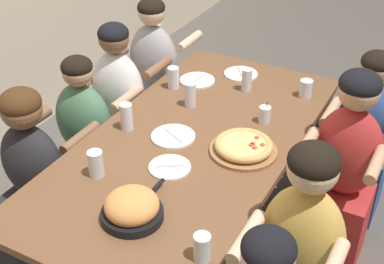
{
  "coord_description": "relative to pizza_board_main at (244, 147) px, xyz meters",
  "views": [
    {
      "loc": [
        -2.03,
        -1.09,
        2.34
      ],
      "look_at": [
        0.0,
        0.0,
        0.85
      ],
      "focal_mm": 50.0,
      "sensor_mm": 36.0,
      "label": 1
    }
  ],
  "objects": [
    {
      "name": "drinking_glass_b",
      "position": [
        0.7,
        -0.09,
        0.01
      ],
      "size": [
        0.08,
        0.08,
        0.1
      ],
      "color": "silver",
      "rests_on": "dining_table"
    },
    {
      "name": "diner_near_midright",
      "position": [
        0.35,
        -0.45,
        -0.27
      ],
      "size": [
        0.51,
        0.4,
        1.2
      ],
      "rotation": [
        0.0,
        0.0,
        1.57
      ],
      "color": "#B22D2D",
      "rests_on": "ground"
    },
    {
      "name": "ground_plane",
      "position": [
        -0.03,
        0.28,
        -0.83
      ],
      "size": [
        18.0,
        18.0,
        0.0
      ],
      "primitive_type": "plane",
      "color": "#514C47",
      "rests_on": "ground"
    },
    {
      "name": "drinking_glass_a",
      "position": [
        -0.74,
        -0.15,
        0.03
      ],
      "size": [
        0.07,
        0.07,
        0.12
      ],
      "color": "silver",
      "rests_on": "dining_table"
    },
    {
      "name": "drinking_glass_g",
      "position": [
        0.43,
        0.65,
        0.03
      ],
      "size": [
        0.07,
        0.07,
        0.13
      ],
      "color": "silver",
      "rests_on": "dining_table"
    },
    {
      "name": "pizza_board_main",
      "position": [
        0.0,
        0.0,
        0.0
      ],
      "size": [
        0.34,
        0.34,
        0.06
      ],
      "color": "#996B42",
      "rests_on": "dining_table"
    },
    {
      "name": "drinking_glass_d",
      "position": [
        0.61,
        0.25,
        0.03
      ],
      "size": [
        0.06,
        0.06,
        0.14
      ],
      "color": "silver",
      "rests_on": "dining_table"
    },
    {
      "name": "diner_far_midright",
      "position": [
        0.34,
        1.0,
        -0.29
      ],
      "size": [
        0.51,
        0.4,
        1.18
      ],
      "rotation": [
        0.0,
        0.0,
        -1.57
      ],
      "color": "silver",
      "rests_on": "ground"
    },
    {
      "name": "drinking_glass_f",
      "position": [
        -0.09,
        0.64,
        0.04
      ],
      "size": [
        0.07,
        0.07,
        0.15
      ],
      "color": "silver",
      "rests_on": "dining_table"
    },
    {
      "name": "drinking_glass_e",
      "position": [
        -0.5,
        0.53,
        0.03
      ],
      "size": [
        0.07,
        0.07,
        0.13
      ],
      "color": "silver",
      "rests_on": "dining_table"
    },
    {
      "name": "empty_plate_c",
      "position": [
        -0.29,
        0.26,
        -0.02
      ],
      "size": [
        0.21,
        0.21,
        0.02
      ],
      "color": "white",
      "rests_on": "dining_table"
    },
    {
      "name": "skillet_bowl",
      "position": [
        -0.67,
        0.22,
        0.02
      ],
      "size": [
        0.39,
        0.27,
        0.13
      ],
      "color": "black",
      "rests_on": "dining_table"
    },
    {
      "name": "drinking_glass_c",
      "position": [
        0.28,
        0.45,
        0.04
      ],
      "size": [
        0.07,
        0.07,
        0.14
      ],
      "color": "silver",
      "rests_on": "dining_table"
    },
    {
      "name": "diner_far_right",
      "position": [
        0.77,
        1.0,
        -0.29
      ],
      "size": [
        0.51,
        0.4,
        1.2
      ],
      "rotation": [
        0.0,
        0.0,
        -1.57
      ],
      "color": "#99999E",
      "rests_on": "ground"
    },
    {
      "name": "cocktail_glass_blue",
      "position": [
        0.32,
        0.01,
        0.01
      ],
      "size": [
        0.07,
        0.07,
        0.12
      ],
      "color": "silver",
      "rests_on": "dining_table"
    },
    {
      "name": "dining_table",
      "position": [
        -0.03,
        0.28,
        -0.11
      ],
      "size": [
        2.05,
        1.01,
        0.8
      ],
      "color": "brown",
      "rests_on": "ground"
    },
    {
      "name": "empty_plate_a",
      "position": [
        -0.05,
        0.38,
        -0.03
      ],
      "size": [
        0.23,
        0.23,
        0.02
      ],
      "color": "white",
      "rests_on": "dining_table"
    },
    {
      "name": "diner_near_right",
      "position": [
        0.81,
        -0.45,
        -0.32
      ],
      "size": [
        0.51,
        0.4,
        1.12
      ],
      "rotation": [
        0.0,
        0.0,
        1.57
      ],
      "color": "#2D5193",
      "rests_on": "ground"
    },
    {
      "name": "diner_far_midleft",
      "position": [
        -0.45,
        1.0,
        -0.31
      ],
      "size": [
        0.51,
        0.4,
        1.12
      ],
      "rotation": [
        0.0,
        0.0,
        -1.57
      ],
      "color": "#232328",
      "rests_on": "ground"
    },
    {
      "name": "diner_far_center",
      "position": [
        -0.01,
        1.0,
        -0.33
      ],
      "size": [
        0.51,
        0.4,
        1.11
      ],
      "rotation": [
        0.0,
        0.0,
        -1.57
      ],
      "color": "#477556",
      "rests_on": "ground"
    },
    {
      "name": "empty_plate_d",
      "position": [
        0.57,
        0.56,
        -0.02
      ],
      "size": [
        0.22,
        0.22,
        0.02
      ],
      "color": "white",
      "rests_on": "dining_table"
    },
    {
      "name": "empty_plate_b",
      "position": [
        0.78,
        0.36,
        -0.02
      ],
      "size": [
        0.21,
        0.21,
        0.02
      ],
      "color": "white",
      "rests_on": "dining_table"
    }
  ]
}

